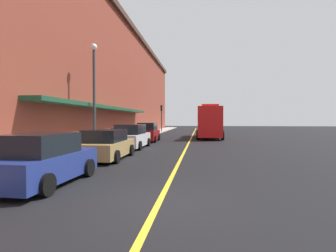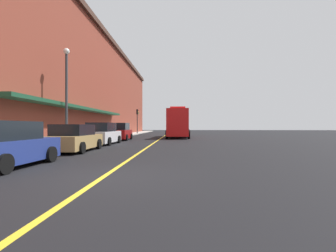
# 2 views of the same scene
# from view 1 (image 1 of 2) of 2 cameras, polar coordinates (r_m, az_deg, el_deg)

# --- Properties ---
(ground_plane) EXTENTS (112.00, 112.00, 0.00)m
(ground_plane) POSITION_cam_1_polar(r_m,az_deg,el_deg) (31.64, 5.14, -2.40)
(ground_plane) COLOR black
(sidewalk_left) EXTENTS (2.40, 70.00, 0.15)m
(sidewalk_left) POSITION_cam_1_polar(r_m,az_deg,el_deg) (32.44, -5.88, -2.18)
(sidewalk_left) COLOR #ADA8A0
(sidewalk_left) RESTS_ON ground
(lane_center_stripe) EXTENTS (0.16, 70.00, 0.01)m
(lane_center_stripe) POSITION_cam_1_polar(r_m,az_deg,el_deg) (31.64, 5.14, -2.39)
(lane_center_stripe) COLOR gold
(lane_center_stripe) RESTS_ON ground
(brick_building_left) EXTENTS (10.46, 64.00, 13.75)m
(brick_building_left) POSITION_cam_1_polar(r_m,az_deg,el_deg) (33.58, -16.21, 9.55)
(brick_building_left) COLOR brown
(brick_building_left) RESTS_ON ground
(parked_car_0) EXTENTS (2.07, 4.18, 1.65)m
(parked_car_0) POSITION_cam_1_polar(r_m,az_deg,el_deg) (9.42, -25.27, -6.77)
(parked_car_0) COLOR navy
(parked_car_0) RESTS_ON ground
(parked_car_1) EXTENTS (2.18, 4.54, 1.56)m
(parked_car_1) POSITION_cam_1_polar(r_m,az_deg,el_deg) (14.35, -13.17, -4.03)
(parked_car_1) COLOR #A5844C
(parked_car_1) RESTS_ON ground
(parked_car_2) EXTENTS (2.16, 4.67, 1.74)m
(parked_car_2) POSITION_cam_1_polar(r_m,az_deg,el_deg) (19.60, -7.91, -2.35)
(parked_car_2) COLOR silver
(parked_car_2) RESTS_ON ground
(parked_car_3) EXTENTS (2.03, 4.36, 1.80)m
(parked_car_3) POSITION_cam_1_polar(r_m,az_deg,el_deg) (25.27, -4.37, -1.46)
(parked_car_3) COLOR maroon
(parked_car_3) RESTS_ON ground
(fire_truck) EXTENTS (2.99, 9.27, 3.67)m
(fire_truck) POSITION_cam_1_polar(r_m,az_deg,el_deg) (30.58, 9.05, 0.74)
(fire_truck) COLOR red
(fire_truck) RESTS_ON ground
(parking_meter_0) EXTENTS (0.14, 0.18, 1.33)m
(parking_meter_0) POSITION_cam_1_polar(r_m,az_deg,el_deg) (22.16, -9.73, -1.29)
(parking_meter_0) COLOR #4C4C51
(parking_meter_0) RESTS_ON sidewalk_left
(parking_meter_1) EXTENTS (0.14, 0.18, 1.33)m
(parking_meter_1) POSITION_cam_1_polar(r_m,az_deg,el_deg) (19.63, -11.97, -1.64)
(parking_meter_1) COLOR #4C4C51
(parking_meter_1) RESTS_ON sidewalk_left
(parking_meter_2) EXTENTS (0.14, 0.18, 1.33)m
(parking_meter_2) POSITION_cam_1_polar(r_m,az_deg,el_deg) (20.72, -10.93, -1.48)
(parking_meter_2) COLOR #4C4C51
(parking_meter_2) RESTS_ON sidewalk_left
(street_lamp_left) EXTENTS (0.44, 0.44, 6.94)m
(street_lamp_left) POSITION_cam_1_polar(r_m,az_deg,el_deg) (18.27, -15.70, 8.61)
(street_lamp_left) COLOR #33383D
(street_lamp_left) RESTS_ON sidewalk_left
(traffic_light_near) EXTENTS (0.38, 0.36, 4.30)m
(traffic_light_near) POSITION_cam_1_polar(r_m,az_deg,el_deg) (43.16, -1.41, 2.81)
(traffic_light_near) COLOR #232326
(traffic_light_near) RESTS_ON sidewalk_left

